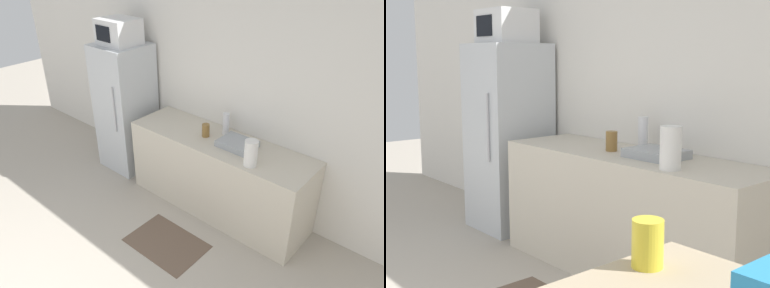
# 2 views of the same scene
# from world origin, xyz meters

# --- Properties ---
(wall_back) EXTENTS (8.00, 0.06, 2.60)m
(wall_back) POSITION_xyz_m (0.00, 3.12, 1.30)
(wall_back) COLOR white
(wall_back) RESTS_ON ground_plane
(refrigerator) EXTENTS (0.60, 0.62, 1.64)m
(refrigerator) POSITION_xyz_m (-1.41, 2.76, 0.82)
(refrigerator) COLOR silver
(refrigerator) RESTS_ON ground_plane
(microwave) EXTENTS (0.44, 0.39, 0.29)m
(microwave) POSITION_xyz_m (-1.41, 2.76, 1.79)
(microwave) COLOR white
(microwave) RESTS_ON refrigerator
(counter) EXTENTS (2.08, 0.63, 0.87)m
(counter) POSITION_xyz_m (0.07, 2.77, 0.43)
(counter) COLOR beige
(counter) RESTS_ON ground_plane
(sink_basin) EXTENTS (0.36, 0.29, 0.06)m
(sink_basin) POSITION_xyz_m (0.29, 2.79, 0.90)
(sink_basin) COLOR #9EA3A8
(sink_basin) RESTS_ON counter
(bottle_tall) EXTENTS (0.07, 0.07, 0.24)m
(bottle_tall) POSITION_xyz_m (0.03, 2.94, 0.99)
(bottle_tall) COLOR silver
(bottle_tall) RESTS_ON counter
(bottle_short) EXTENTS (0.08, 0.08, 0.14)m
(bottle_short) POSITION_xyz_m (-0.10, 2.75, 0.94)
(bottle_short) COLOR olive
(bottle_short) RESTS_ON counter
(jar) EXTENTS (0.07, 0.07, 0.11)m
(jar) POSITION_xyz_m (1.82, 0.99, 1.12)
(jar) COLOR yellow
(jar) RESTS_ON shelf_cabinet
(paper_towel_roll) EXTENTS (0.13, 0.13, 0.26)m
(paper_towel_roll) POSITION_xyz_m (0.58, 2.57, 1.00)
(paper_towel_roll) COLOR white
(paper_towel_roll) RESTS_ON counter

